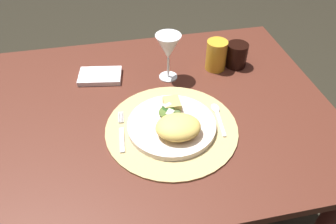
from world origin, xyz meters
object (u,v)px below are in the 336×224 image
at_px(dining_table, 142,138).
at_px(napkin, 100,76).
at_px(fork, 122,133).
at_px(amber_tumbler, 216,55).
at_px(dark_tumbler, 237,55).
at_px(dinner_plate, 172,125).
at_px(wine_glass, 168,48).
at_px(spoon, 217,114).

relative_size(dining_table, napkin, 8.27).
relative_size(fork, amber_tumbler, 1.51).
height_order(dining_table, dark_tumbler, dark_tumbler).
height_order(fork, dark_tumbler, dark_tumbler).
bearing_deg(fork, napkin, 98.96).
xyz_separation_m(dining_table, fork, (-0.07, -0.10, 0.14)).
relative_size(dinner_plate, amber_tumbler, 2.38).
xyz_separation_m(dinner_plate, napkin, (-0.18, 0.29, -0.01)).
bearing_deg(fork, amber_tumbler, 36.58).
bearing_deg(dining_table, napkin, 120.84).
height_order(napkin, wine_glass, wine_glass).
bearing_deg(dinner_plate, wine_glass, 80.50).
xyz_separation_m(napkin, amber_tumbler, (0.40, -0.02, 0.04)).
xyz_separation_m(spoon, wine_glass, (-0.10, 0.22, 0.10)).
bearing_deg(dark_tumbler, fork, -148.40).
distance_m(dining_table, spoon, 0.27).
bearing_deg(fork, dinner_plate, -1.32).
distance_m(dinner_plate, napkin, 0.34).
bearing_deg(wine_glass, spoon, -65.07).
height_order(dining_table, spoon, spoon).
xyz_separation_m(dining_table, amber_tumbler, (0.29, 0.16, 0.18)).
bearing_deg(napkin, fork, -81.04).
bearing_deg(spoon, napkin, 141.48).
distance_m(fork, wine_glass, 0.32).
distance_m(dining_table, wine_glass, 0.30).
height_order(fork, spoon, spoon).
xyz_separation_m(dinner_plate, wine_glass, (0.04, 0.24, 0.10)).
relative_size(dinner_plate, fork, 1.57).
relative_size(dinner_plate, spoon, 1.79).
height_order(dining_table, napkin, napkin).
bearing_deg(spoon, dining_table, 160.51).
distance_m(dining_table, dinner_plate, 0.19).
bearing_deg(amber_tumbler, wine_glass, -173.09).
bearing_deg(dinner_plate, fork, 178.68).
xyz_separation_m(dinner_plate, spoon, (0.14, 0.02, -0.01)).
xyz_separation_m(dining_table, dark_tumbler, (0.36, 0.17, 0.17)).
bearing_deg(wine_glass, dining_table, -129.17).
xyz_separation_m(wine_glass, dark_tumbler, (0.25, 0.02, -0.07)).
distance_m(dinner_plate, fork, 0.14).
bearing_deg(spoon, dark_tumbler, 59.03).
distance_m(dinner_plate, amber_tumbler, 0.34).
height_order(dining_table, fork, fork).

